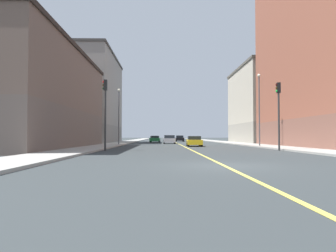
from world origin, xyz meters
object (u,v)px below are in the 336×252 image
object	(u,v)px
building_left_near	(332,41)
car_silver	(169,139)
traffic_light_right_near	(105,105)
car_yellow	(194,141)
car_blue	(155,138)
car_black	(180,139)
car_green	(155,139)
street_lamp_left_near	(259,103)
traffic_light_left_near	(279,106)
street_lamp_right_near	(119,111)
building_right_corner	(28,98)
building_left_mid	(268,105)
building_right_midblock	(86,99)

from	to	relation	value
building_left_near	car_silver	xyz separation A→B (m)	(-17.94, 16.88, -11.32)
traffic_light_right_near	car_yellow	world-z (taller)	traffic_light_right_near
car_yellow	car_blue	xyz separation A→B (m)	(-5.65, 40.20, 0.02)
car_black	car_green	size ratio (longest dim) A/B	0.93
street_lamp_left_near	traffic_light_left_near	bearing A→B (deg)	-96.86
building_left_near	car_yellow	world-z (taller)	building_left_near
traffic_light_left_near	street_lamp_right_near	xyz separation A→B (m)	(-15.95, 15.61, 0.86)
building_right_corner	street_lamp_right_near	distance (m)	12.67
traffic_light_left_near	traffic_light_right_near	xyz separation A→B (m)	(-14.97, 0.00, 0.11)
building_left_mid	building_right_midblock	xyz separation A→B (m)	(-33.12, 1.19, 1.16)
building_left_near	traffic_light_left_near	distance (m)	14.37
traffic_light_right_near	street_lamp_left_near	bearing A→B (deg)	27.88
traffic_light_left_near	car_black	world-z (taller)	traffic_light_left_near
building_right_midblock	car_silver	xyz separation A→B (m)	(15.18, -5.77, -7.32)
traffic_light_left_near	street_lamp_left_near	xyz separation A→B (m)	(1.02, 8.45, 1.22)
building_left_near	building_right_corner	world-z (taller)	building_left_near
building_right_midblock	traffic_light_left_near	bearing A→B (deg)	-51.51
building_right_corner	car_silver	world-z (taller)	building_right_corner
traffic_light_left_near	traffic_light_right_near	distance (m)	14.97
building_left_near	street_lamp_left_near	distance (m)	10.69
car_silver	car_green	xyz separation A→B (m)	(-2.59, 10.13, -0.04)
building_right_midblock	car_yellow	xyz separation A→B (m)	(17.89, -18.79, -7.38)
traffic_light_right_near	building_left_mid	bearing A→B (deg)	50.35
traffic_light_right_near	car_blue	xyz separation A→B (m)	(3.19, 51.62, -3.29)
street_lamp_right_near	building_left_near	bearing A→B (deg)	-17.83
street_lamp_right_near	traffic_light_right_near	bearing A→B (deg)	-86.39
street_lamp_left_near	car_green	world-z (taller)	street_lamp_left_near
building_right_midblock	car_black	size ratio (longest dim) A/B	4.93
car_blue	car_green	bearing A→B (deg)	-88.85
traffic_light_left_near	car_silver	size ratio (longest dim) A/B	1.43
traffic_light_left_near	car_green	distance (m)	36.56
building_left_near	building_right_corner	distance (m)	33.84
traffic_light_right_near	car_blue	world-z (taller)	traffic_light_right_near
traffic_light_left_near	street_lamp_left_near	distance (m)	8.60
building_left_near	car_black	size ratio (longest dim) A/B	5.70
street_lamp_right_near	street_lamp_left_near	bearing A→B (deg)	-22.88
building_right_midblock	car_yellow	distance (m)	26.98
building_left_near	building_left_mid	xyz separation A→B (m)	(0.00, 21.46, -5.16)
car_yellow	car_green	size ratio (longest dim) A/B	0.99
car_yellow	car_black	size ratio (longest dim) A/B	1.07
car_yellow	car_silver	world-z (taller)	car_silver
street_lamp_left_near	car_yellow	xyz separation A→B (m)	(-7.15, 2.97, -4.42)
building_left_near	street_lamp_left_near	world-z (taller)	building_left_near
car_yellow	car_silver	bearing A→B (deg)	101.78
street_lamp_left_near	car_yellow	world-z (taller)	street_lamp_left_near
building_right_midblock	car_blue	world-z (taller)	building_right_midblock
building_right_corner	street_lamp_right_near	world-z (taller)	building_right_corner
car_blue	building_left_near	bearing A→B (deg)	-64.66
building_left_mid	building_right_corner	bearing A→B (deg)	-145.03
building_right_midblock	traffic_light_right_near	world-z (taller)	building_right_midblock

